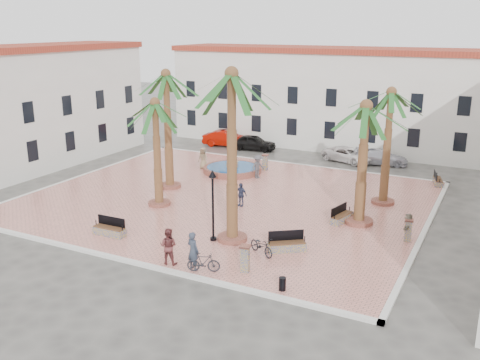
{
  "coord_description": "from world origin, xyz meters",
  "views": [
    {
      "loc": [
        16.59,
        -30.52,
        11.66
      ],
      "look_at": [
        1.0,
        0.0,
        1.6
      ],
      "focal_mm": 40.0,
      "sensor_mm": 36.0,
      "label": 1
    }
  ],
  "objects_px": {
    "palm_e": "(365,121)",
    "lamppost_e": "(365,164)",
    "palm_nw": "(166,87)",
    "bicycle_b": "(204,262)",
    "bench_e": "(342,217)",
    "bench_s": "(110,230)",
    "lamppost_s": "(213,193)",
    "pedestrian_fountain_b": "(241,194)",
    "palm_ne": "(390,105)",
    "bollard_se": "(245,258)",
    "bollard_n": "(265,162)",
    "cyclist_a": "(193,251)",
    "car_red": "(227,139)",
    "palm_sw": "(155,115)",
    "car_black": "(254,143)",
    "bicycle_a": "(262,246)",
    "pedestrian_north": "(258,167)",
    "bench_se": "(287,246)",
    "bollard_e": "(408,230)",
    "cyclist_b": "(168,246)",
    "litter_bin": "(282,284)",
    "pedestrian_fountain_a": "(203,158)",
    "bench_ne": "(438,181)",
    "palm_s": "(232,92)",
    "pedestrian_east": "(408,227)",
    "car_silver": "(381,157)",
    "fountain": "(232,168)"
  },
  "relations": [
    {
      "from": "palm_e",
      "to": "lamppost_e",
      "type": "height_order",
      "value": "palm_e"
    },
    {
      "from": "palm_nw",
      "to": "bicycle_b",
      "type": "distance_m",
      "value": 15.82
    },
    {
      "from": "bench_e",
      "to": "lamppost_e",
      "type": "height_order",
      "value": "lamppost_e"
    },
    {
      "from": "bench_s",
      "to": "lamppost_e",
      "type": "distance_m",
      "value": 17.0
    },
    {
      "from": "palm_nw",
      "to": "lamppost_s",
      "type": "distance_m",
      "value": 11.55
    },
    {
      "from": "bicycle_b",
      "to": "pedestrian_fountain_b",
      "type": "bearing_deg",
      "value": -6.07
    },
    {
      "from": "palm_ne",
      "to": "bollard_se",
      "type": "relative_size",
      "value": 5.67
    },
    {
      "from": "bollard_se",
      "to": "bollard_n",
      "type": "distance_m",
      "value": 18.72
    },
    {
      "from": "cyclist_a",
      "to": "car_red",
      "type": "distance_m",
      "value": 27.88
    },
    {
      "from": "palm_sw",
      "to": "bench_s",
      "type": "bearing_deg",
      "value": -84.13
    },
    {
      "from": "lamppost_e",
      "to": "car_red",
      "type": "height_order",
      "value": "lamppost_e"
    },
    {
      "from": "bollard_se",
      "to": "car_black",
      "type": "height_order",
      "value": "bollard_se"
    },
    {
      "from": "bicycle_a",
      "to": "pedestrian_north",
      "type": "height_order",
      "value": "pedestrian_north"
    },
    {
      "from": "palm_e",
      "to": "bicycle_a",
      "type": "relative_size",
      "value": 4.1
    },
    {
      "from": "bench_se",
      "to": "lamppost_e",
      "type": "relative_size",
      "value": 0.52
    },
    {
      "from": "bollard_e",
      "to": "cyclist_b",
      "type": "xyz_separation_m",
      "value": [
        -10.07,
        -8.37,
        0.28
      ]
    },
    {
      "from": "litter_bin",
      "to": "car_red",
      "type": "relative_size",
      "value": 0.13
    },
    {
      "from": "lamppost_s",
      "to": "bollard_n",
      "type": "relative_size",
      "value": 3.1
    },
    {
      "from": "litter_bin",
      "to": "pedestrian_fountain_a",
      "type": "distance_m",
      "value": 21.56
    },
    {
      "from": "palm_nw",
      "to": "bench_ne",
      "type": "distance_m",
      "value": 21.04
    },
    {
      "from": "bench_ne",
      "to": "cyclist_b",
      "type": "height_order",
      "value": "cyclist_b"
    },
    {
      "from": "palm_s",
      "to": "pedestrian_north",
      "type": "xyz_separation_m",
      "value": [
        -3.99,
        11.77,
        -7.22
      ]
    },
    {
      "from": "palm_e",
      "to": "lamppost_s",
      "type": "distance_m",
      "value": 9.61
    },
    {
      "from": "litter_bin",
      "to": "pedestrian_east",
      "type": "distance_m",
      "value": 9.38
    },
    {
      "from": "palm_e",
      "to": "pedestrian_fountain_a",
      "type": "bearing_deg",
      "value": 155.91
    },
    {
      "from": "cyclist_b",
      "to": "car_red",
      "type": "xyz_separation_m",
      "value": [
        -10.37,
        25.25,
        -0.32
      ]
    },
    {
      "from": "lamppost_s",
      "to": "pedestrian_north",
      "type": "height_order",
      "value": "lamppost_s"
    },
    {
      "from": "car_silver",
      "to": "bench_ne",
      "type": "bearing_deg",
      "value": -139.68
    },
    {
      "from": "cyclist_b",
      "to": "car_silver",
      "type": "height_order",
      "value": "cyclist_b"
    },
    {
      "from": "palm_sw",
      "to": "palm_e",
      "type": "relative_size",
      "value": 0.95
    },
    {
      "from": "bicycle_b",
      "to": "palm_e",
      "type": "bearing_deg",
      "value": -49.24
    },
    {
      "from": "cyclist_a",
      "to": "litter_bin",
      "type": "bearing_deg",
      "value": -164.43
    },
    {
      "from": "car_black",
      "to": "fountain",
      "type": "bearing_deg",
      "value": -171.66
    },
    {
      "from": "cyclist_b",
      "to": "car_black",
      "type": "xyz_separation_m",
      "value": [
        -7.32,
        24.97,
        -0.35
      ]
    },
    {
      "from": "bicycle_b",
      "to": "car_black",
      "type": "bearing_deg",
      "value": -2.09
    },
    {
      "from": "car_black",
      "to": "bollard_n",
      "type": "bearing_deg",
      "value": -153.46
    },
    {
      "from": "bench_s",
      "to": "pedestrian_fountain_a",
      "type": "relative_size",
      "value": 1.12
    },
    {
      "from": "palm_nw",
      "to": "pedestrian_east",
      "type": "xyz_separation_m",
      "value": [
        17.3,
        -2.3,
        -6.52
      ]
    },
    {
      "from": "bicycle_a",
      "to": "car_silver",
      "type": "distance_m",
      "value": 21.94
    },
    {
      "from": "lamppost_e",
      "to": "palm_s",
      "type": "bearing_deg",
      "value": -114.76
    },
    {
      "from": "cyclist_b",
      "to": "car_red",
      "type": "bearing_deg",
      "value": -79.57
    },
    {
      "from": "bench_s",
      "to": "cyclist_a",
      "type": "bearing_deg",
      "value": -14.95
    },
    {
      "from": "bench_ne",
      "to": "lamppost_e",
      "type": "distance_m",
      "value": 7.76
    },
    {
      "from": "bench_e",
      "to": "pedestrian_east",
      "type": "xyz_separation_m",
      "value": [
        4.04,
        -1.1,
        0.49
      ]
    },
    {
      "from": "palm_s",
      "to": "bollard_n",
      "type": "distance_m",
      "value": 16.67
    },
    {
      "from": "pedestrian_fountain_b",
      "to": "pedestrian_north",
      "type": "bearing_deg",
      "value": 114.87
    },
    {
      "from": "palm_e",
      "to": "palm_sw",
      "type": "bearing_deg",
      "value": -168.31
    },
    {
      "from": "bollard_e",
      "to": "pedestrian_fountain_b",
      "type": "relative_size",
      "value": 0.81
    },
    {
      "from": "palm_sw",
      "to": "car_black",
      "type": "distance_m",
      "value": 18.63
    },
    {
      "from": "bench_s",
      "to": "lamppost_s",
      "type": "distance_m",
      "value": 6.43
    }
  ]
}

